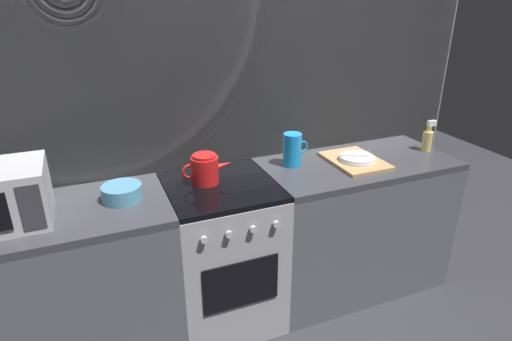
{
  "coord_description": "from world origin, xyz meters",
  "views": [
    {
      "loc": [
        -0.63,
        -2.04,
        1.9
      ],
      "look_at": [
        0.21,
        0.0,
        0.95
      ],
      "focal_mm": 30.23,
      "sensor_mm": 36.0,
      "label": 1
    }
  ],
  "objects_px": {
    "mixing_bowl": "(122,193)",
    "pitcher": "(293,150)",
    "stove_unit": "(223,254)",
    "kettle": "(205,169)",
    "dish_pile": "(356,160)",
    "spray_bottle": "(428,139)"
  },
  "relations": [
    {
      "from": "pitcher",
      "to": "dish_pile",
      "type": "relative_size",
      "value": 0.5
    },
    {
      "from": "mixing_bowl",
      "to": "pitcher",
      "type": "bearing_deg",
      "value": 4.75
    },
    {
      "from": "kettle",
      "to": "pitcher",
      "type": "xyz_separation_m",
      "value": [
        0.56,
        0.04,
        0.02
      ]
    },
    {
      "from": "stove_unit",
      "to": "mixing_bowl",
      "type": "bearing_deg",
      "value": 177.89
    },
    {
      "from": "kettle",
      "to": "dish_pile",
      "type": "xyz_separation_m",
      "value": [
        0.93,
        -0.07,
        -0.06
      ]
    },
    {
      "from": "pitcher",
      "to": "kettle",
      "type": "bearing_deg",
      "value": -175.44
    },
    {
      "from": "mixing_bowl",
      "to": "spray_bottle",
      "type": "bearing_deg",
      "value": -0.82
    },
    {
      "from": "kettle",
      "to": "dish_pile",
      "type": "bearing_deg",
      "value": -4.25
    },
    {
      "from": "mixing_bowl",
      "to": "dish_pile",
      "type": "distance_m",
      "value": 1.38
    },
    {
      "from": "stove_unit",
      "to": "kettle",
      "type": "height_order",
      "value": "kettle"
    },
    {
      "from": "kettle",
      "to": "mixing_bowl",
      "type": "relative_size",
      "value": 1.42
    },
    {
      "from": "dish_pile",
      "to": "spray_bottle",
      "type": "bearing_deg",
      "value": 0.26
    },
    {
      "from": "mixing_bowl",
      "to": "kettle",
      "type": "bearing_deg",
      "value": 4.99
    },
    {
      "from": "stove_unit",
      "to": "kettle",
      "type": "relative_size",
      "value": 3.16
    },
    {
      "from": "mixing_bowl",
      "to": "spray_bottle",
      "type": "height_order",
      "value": "spray_bottle"
    },
    {
      "from": "kettle",
      "to": "stove_unit",
      "type": "bearing_deg",
      "value": -40.7
    },
    {
      "from": "stove_unit",
      "to": "dish_pile",
      "type": "bearing_deg",
      "value": -0.74
    },
    {
      "from": "kettle",
      "to": "spray_bottle",
      "type": "bearing_deg",
      "value": -2.57
    },
    {
      "from": "pitcher",
      "to": "stove_unit",
      "type": "bearing_deg",
      "value": -168.14
    },
    {
      "from": "pitcher",
      "to": "spray_bottle",
      "type": "bearing_deg",
      "value": -6.8
    },
    {
      "from": "mixing_bowl",
      "to": "pitcher",
      "type": "distance_m",
      "value": 1.01
    },
    {
      "from": "mixing_bowl",
      "to": "pitcher",
      "type": "relative_size",
      "value": 1.0
    }
  ]
}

